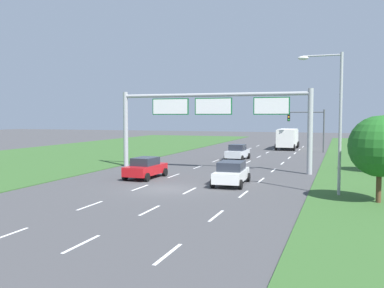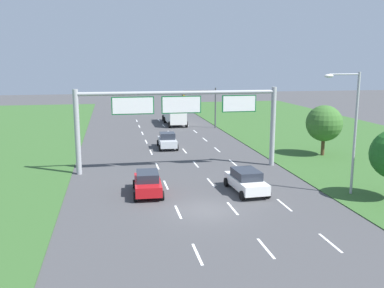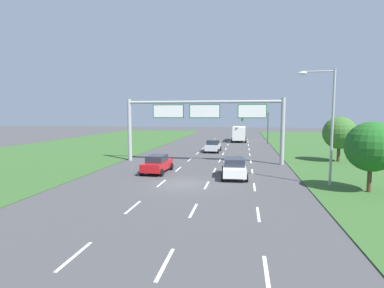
{
  "view_description": "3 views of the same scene",
  "coord_description": "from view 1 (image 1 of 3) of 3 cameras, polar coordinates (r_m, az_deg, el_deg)",
  "views": [
    {
      "loc": [
        10.85,
        -25.43,
        4.79
      ],
      "look_at": [
        -0.13,
        5.8,
        2.59
      ],
      "focal_mm": 40.0,
      "sensor_mm": 36.0,
      "label": 1
    },
    {
      "loc": [
        -5.61,
        -24.95,
        9.21
      ],
      "look_at": [
        0.98,
        9.75,
        2.34
      ],
      "focal_mm": 40.0,
      "sensor_mm": 36.0,
      "label": 2
    },
    {
      "loc": [
        4.42,
        -21.82,
        5.29
      ],
      "look_at": [
        -1.08,
        9.83,
        2.08
      ],
      "focal_mm": 28.0,
      "sensor_mm": 36.0,
      "label": 3
    }
  ],
  "objects": [
    {
      "name": "lane_dashes_inner_right",
      "position": [
        38.81,
        5.67,
        -3.3
      ],
      "size": [
        0.14,
        62.4,
        0.01
      ],
      "color": "white",
      "rests_on": "ground_plane"
    },
    {
      "name": "street_lamp",
      "position": [
        26.73,
        18.38,
        4.23
      ],
      "size": [
        2.61,
        0.32,
        8.5
      ],
      "color": "#9EA0A5",
      "rests_on": "ground_plane"
    },
    {
      "name": "lane_dashes_slip",
      "position": [
        38.14,
        10.8,
        -3.47
      ],
      "size": [
        0.14,
        62.4,
        0.01
      ],
      "color": "white",
      "rests_on": "ground_plane"
    },
    {
      "name": "ground_plane",
      "position": [
        28.05,
        -3.7,
        -6.03
      ],
      "size": [
        200.0,
        200.0,
        0.0
      ],
      "primitive_type": "plane",
      "color": "#424244"
    },
    {
      "name": "box_truck",
      "position": [
        63.2,
        12.67,
        0.82
      ],
      "size": [
        2.75,
        8.48,
        2.88
      ],
      "rotation": [
        0.0,
        0.0,
        0.01
      ],
      "color": "silver",
      "rests_on": "ground_plane"
    },
    {
      "name": "car_lead_silver",
      "position": [
        32.92,
        -6.22,
        -3.16
      ],
      "size": [
        2.19,
        4.22,
        1.61
      ],
      "rotation": [
        0.0,
        0.0,
        -0.04
      ],
      "color": "red",
      "rests_on": "ground_plane"
    },
    {
      "name": "roadside_tree_near",
      "position": [
        25.26,
        23.77,
        -0.29
      ],
      "size": [
        3.33,
        3.33,
        4.8
      ],
      "color": "#513823",
      "rests_on": "ground_plane"
    },
    {
      "name": "grass_verge_left",
      "position": [
        47.87,
        -22.49,
        -2.19
      ],
      "size": [
        24.0,
        120.0,
        0.06
      ],
      "primitive_type": "cube",
      "color": "#335B28",
      "rests_on": "ground_plane"
    },
    {
      "name": "traffic_light_mast",
      "position": [
        58.16,
        15.28,
        2.76
      ],
      "size": [
        4.76,
        0.49,
        5.6
      ],
      "color": "#47494F",
      "rests_on": "ground_plane"
    },
    {
      "name": "car_mid_lane",
      "position": [
        29.79,
        5.28,
        -3.85
      ],
      "size": [
        2.29,
        4.58,
        1.62
      ],
      "rotation": [
        0.0,
        0.0,
        0.05
      ],
      "color": "white",
      "rests_on": "ground_plane"
    },
    {
      "name": "lane_dashes_inner_left",
      "position": [
        39.78,
        0.76,
        -3.11
      ],
      "size": [
        0.14,
        62.4,
        0.01
      ],
      "color": "white",
      "rests_on": "ground_plane"
    },
    {
      "name": "car_near_red",
      "position": [
        46.64,
        6.08,
        -1.1
      ],
      "size": [
        2.14,
        4.08,
        1.68
      ],
      "rotation": [
        0.0,
        0.0,
        -0.04
      ],
      "color": "silver",
      "rests_on": "ground_plane"
    },
    {
      "name": "sign_gantry",
      "position": [
        37.48,
        2.7,
        4.07
      ],
      "size": [
        17.24,
        0.44,
        7.0
      ],
      "color": "#9EA0A5",
      "rests_on": "ground_plane"
    }
  ]
}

